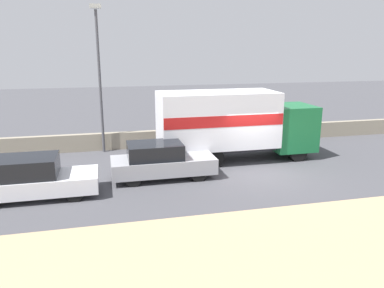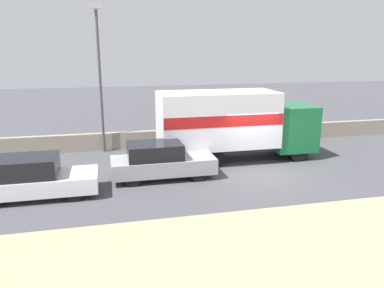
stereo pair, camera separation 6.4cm
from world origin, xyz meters
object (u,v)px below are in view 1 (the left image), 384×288
Objects in this scene: street_lamp at (99,70)px; car_sedan_second at (33,178)px; box_truck at (232,122)px; car_hatchback at (161,161)px; pedestrian at (304,129)px.

car_sedan_second is (-2.57, -5.85, -3.53)m from street_lamp.
box_truck is (6.10, -2.99, -2.38)m from street_lamp.
box_truck is 1.77× the size of car_hatchback.
pedestrian is (13.86, 5.07, 0.07)m from car_sedan_second.
pedestrian is at bearing -3.95° from street_lamp.
car_sedan_second is 2.80× the size of pedestrian.
box_truck is at bearing -26.13° from street_lamp.
car_hatchback is 0.98× the size of car_sedan_second.
street_lamp is at bearing 66.28° from car_sedan_second.
car_sedan_second is at bearing -113.72° from street_lamp.
car_hatchback is at bearing -153.82° from box_truck.
street_lamp is 4.72× the size of pedestrian.
box_truck is 4.88× the size of pedestrian.
pedestrian is (8.95, 4.06, 0.06)m from car_hatchback.
box_truck reaches higher than car_hatchback.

